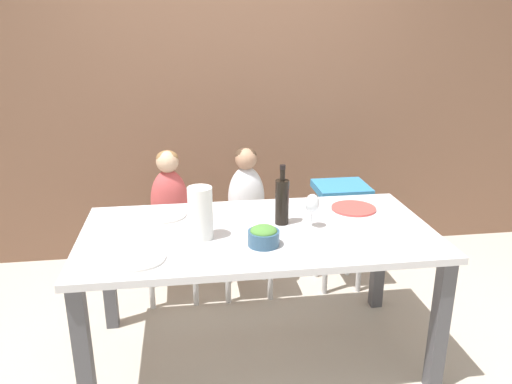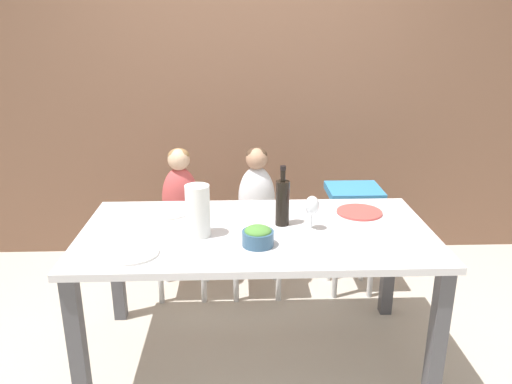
{
  "view_description": "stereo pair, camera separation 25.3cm",
  "coord_description": "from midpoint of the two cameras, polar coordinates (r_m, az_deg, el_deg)",
  "views": [
    {
      "loc": [
        -0.34,
        -2.3,
        1.73
      ],
      "look_at": [
        0.0,
        0.07,
        0.92
      ],
      "focal_mm": 35.0,
      "sensor_mm": 36.0,
      "label": 1
    },
    {
      "loc": [
        -0.09,
        -2.33,
        1.73
      ],
      "look_at": [
        0.0,
        0.07,
        0.92
      ],
      "focal_mm": 35.0,
      "sensor_mm": 36.0,
      "label": 2
    }
  ],
  "objects": [
    {
      "name": "dinner_plate_back_left",
      "position": [
        2.77,
        -7.51,
        -2.29
      ],
      "size": [
        0.25,
        0.25,
        0.01
      ],
      "color": "silver",
      "rests_on": "dining_table"
    },
    {
      "name": "wine_bottle",
      "position": [
        2.56,
        5.87,
        -1.13
      ],
      "size": [
        0.07,
        0.07,
        0.32
      ],
      "color": "black",
      "rests_on": "dining_table"
    },
    {
      "name": "salad_bowl_large",
      "position": [
        2.34,
        3.22,
        -5.1
      ],
      "size": [
        0.15,
        0.15,
        0.1
      ],
      "color": "#335675",
      "rests_on": "dining_table"
    },
    {
      "name": "chair_far_left",
      "position": [
        3.31,
        -6.22,
        -5.39
      ],
      "size": [
        0.4,
        0.37,
        0.47
      ],
      "color": "silver",
      "rests_on": "ground_plane"
    },
    {
      "name": "dining_table",
      "position": [
        2.56,
        2.89,
        -6.28
      ],
      "size": [
        1.77,
        0.9,
        0.74
      ],
      "color": "silver",
      "rests_on": "ground_plane"
    },
    {
      "name": "dinner_plate_front_left",
      "position": [
        2.31,
        -11.0,
        -6.94
      ],
      "size": [
        0.25,
        0.25,
        0.01
      ],
      "color": "silver",
      "rests_on": "dining_table"
    },
    {
      "name": "person_child_center",
      "position": [
        3.19,
        2.33,
        0.22
      ],
      "size": [
        0.23,
        0.18,
        0.53
      ],
      "color": "silver",
      "rests_on": "chair_far_center"
    },
    {
      "name": "wall_back",
      "position": [
        3.73,
        1.22,
        12.83
      ],
      "size": [
        10.0,
        0.06,
        2.7
      ],
      "color": "brown",
      "rests_on": "ground_plane"
    },
    {
      "name": "dinner_plate_back_right",
      "position": [
        2.83,
        14.26,
        -2.3
      ],
      "size": [
        0.25,
        0.25,
        0.01
      ],
      "color": "#D14C47",
      "rests_on": "dining_table"
    },
    {
      "name": "chair_far_center",
      "position": [
        3.31,
        2.26,
        -5.29
      ],
      "size": [
        0.4,
        0.37,
        0.47
      ],
      "color": "silver",
      "rests_on": "ground_plane"
    },
    {
      "name": "chair_right_highchair",
      "position": [
        3.35,
        13.14,
        -2.31
      ],
      "size": [
        0.34,
        0.31,
        0.73
      ],
      "color": "silver",
      "rests_on": "ground_plane"
    },
    {
      "name": "paper_towel_roll",
      "position": [
        2.42,
        -3.71,
        -2.22
      ],
      "size": [
        0.12,
        0.12,
        0.26
      ],
      "color": "white",
      "rests_on": "dining_table"
    },
    {
      "name": "wine_glass_near",
      "position": [
        2.52,
        9.28,
        -1.68
      ],
      "size": [
        0.07,
        0.07,
        0.18
      ],
      "color": "white",
      "rests_on": "dining_table"
    },
    {
      "name": "person_child_left",
      "position": [
        3.19,
        -6.43,
        0.11
      ],
      "size": [
        0.23,
        0.18,
        0.53
      ],
      "color": "#C64C4C",
      "rests_on": "chair_far_left"
    },
    {
      "name": "ground_plane",
      "position": [
        2.9,
        2.67,
        -18.0
      ],
      "size": [
        14.0,
        14.0,
        0.0
      ],
      "primitive_type": "plane",
      "color": "#BCB2A3"
    }
  ]
}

